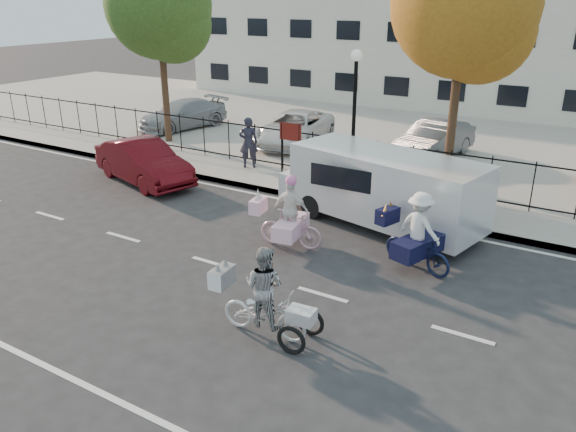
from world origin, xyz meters
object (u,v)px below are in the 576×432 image
Objects in this scene: red_sedan at (143,162)px; lamppost at (355,95)px; unicorn_bike at (290,221)px; lot_car_c at (434,140)px; bull_bike at (417,239)px; zebra_trike at (265,302)px; pedestrian at (248,143)px; white_van at (382,187)px; lot_car_b at (295,128)px; lot_car_a at (183,114)px.

lamppost is at bearing -48.29° from red_sedan.
lot_car_c is at bearing -13.26° from unicorn_bike.
zebra_trike is at bearing 178.22° from bull_bike.
pedestrian reaches higher than unicorn_bike.
white_van is (1.45, 2.51, 0.44)m from unicorn_bike.
lamppost reaches higher than bull_bike.
unicorn_bike is 6.79m from pedestrian.
zebra_trike reaches higher than lot_car_c.
lot_car_b reaches higher than red_sedan.
white_van is 8.49m from red_sedan.
pedestrian is (-4.05, -0.10, -2.04)m from lamppost.
white_van reaches higher than lot_car_a.
unicorn_bike is 0.40× the size of lot_car_b.
lamppost reaches higher than zebra_trike.
pedestrian is at bearing -22.44° from red_sedan.
white_van reaches higher than bull_bike.
lot_car_a is at bearing 78.33° from bull_bike.
zebra_trike is 0.50× the size of lot_car_c.
zebra_trike is 4.43m from bull_bike.
unicorn_bike is 1.05× the size of pedestrian.
lamppost is 1.00× the size of red_sedan.
bull_bike reaches higher than lot_car_a.
lamppost is 2.23× the size of unicorn_bike.
lot_car_b is (-8.17, 8.32, 0.06)m from bull_bike.
bull_bike reaches higher than zebra_trike.
lamppost is 0.90× the size of lot_car_b.
bull_bike is 0.50× the size of lot_car_c.
unicorn_bike is at bearing -25.85° from lot_car_a.
bull_bike is at bearing -64.93° from lot_car_c.
bull_bike is 0.47× the size of lot_car_a.
lot_car_c is (1.30, 4.64, -2.26)m from lamppost.
bull_bike is at bearing -50.20° from lamppost.
red_sedan is at bearing -114.70° from lot_car_b.
red_sedan is at bearing -154.88° from lamppost.
lot_car_c is (5.35, 4.74, -0.22)m from pedestrian.
pedestrian is at bearing -93.16° from lot_car_b.
pedestrian is (2.35, 2.90, 0.36)m from red_sedan.
lot_car_c is (11.72, 0.97, 0.05)m from lot_car_a.
white_van is at bearing 125.60° from pedestrian.
unicorn_bike is at bearing 19.24° from zebra_trike.
red_sedan is (-8.46, -0.49, -0.43)m from white_van.
lamppost is at bearing -7.02° from lot_car_a.
lot_car_b is at bearing 20.46° from unicorn_bike.
lamppost reaches higher than pedestrian.
unicorn_bike reaches higher than zebra_trike.
lamppost reaches higher than lot_car_b.
unicorn_bike reaches higher than lot_car_a.
white_van is (-1.72, 2.02, 0.39)m from bull_bike.
zebra_trike reaches higher than lot_car_a.
white_van reaches higher than lot_car_c.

